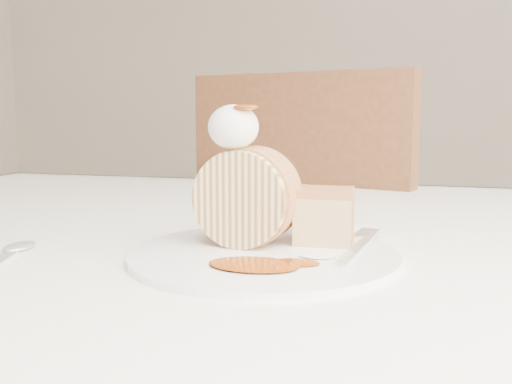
# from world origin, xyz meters

# --- Properties ---
(table) EXTENTS (1.40, 0.90, 0.75)m
(table) POSITION_xyz_m (0.00, 0.20, 0.66)
(table) COLOR white
(table) RESTS_ON ground
(chair_far) EXTENTS (0.56, 0.56, 0.96)m
(chair_far) POSITION_xyz_m (-0.03, 0.74, 0.55)
(chair_far) COLOR brown
(chair_far) RESTS_ON ground
(plate) EXTENTS (0.26, 0.26, 0.01)m
(plate) POSITION_xyz_m (0.01, 0.07, 0.75)
(plate) COLOR white
(plate) RESTS_ON table
(roulade_slice) EXTENTS (0.10, 0.06, 0.09)m
(roulade_slice) POSITION_xyz_m (-0.01, 0.09, 0.80)
(roulade_slice) COLOR beige
(roulade_slice) RESTS_ON plate
(cake_chunk) EXTENTS (0.06, 0.05, 0.05)m
(cake_chunk) POSITION_xyz_m (0.06, 0.12, 0.78)
(cake_chunk) COLOR #CC854D
(cake_chunk) RESTS_ON plate
(whipped_cream) EXTENTS (0.05, 0.05, 0.04)m
(whipped_cream) POSITION_xyz_m (-0.02, 0.08, 0.87)
(whipped_cream) COLOR white
(whipped_cream) RESTS_ON roulade_slice
(caramel_drizzle) EXTENTS (0.02, 0.02, 0.01)m
(caramel_drizzle) POSITION_xyz_m (-0.01, 0.07, 0.89)
(caramel_drizzle) COLOR #853105
(caramel_drizzle) RESTS_ON whipped_cream
(caramel_pool) EXTENTS (0.08, 0.05, 0.00)m
(caramel_pool) POSITION_xyz_m (0.02, 0.01, 0.76)
(caramel_pool) COLOR #853105
(caramel_pool) RESTS_ON plate
(fork) EXTENTS (0.04, 0.15, 0.00)m
(fork) POSITION_xyz_m (0.09, 0.08, 0.76)
(fork) COLOR silver
(fork) RESTS_ON plate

